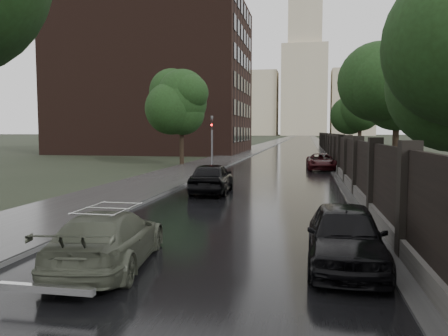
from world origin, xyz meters
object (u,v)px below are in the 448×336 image
tree_right_c (360,111)px  hatchback_left (212,178)px  traffic_light (212,138)px  tree_right_b (397,96)px  car_right_near (345,235)px  car_right_far (321,162)px  tree_left_far (181,103)px  volga_sedan (108,239)px

tree_right_c → hatchback_left: (-9.53, -25.45, -4.22)m
tree_right_c → traffic_light: size_ratio=1.75×
tree_right_b → hatchback_left: (-9.53, -7.45, -4.22)m
car_right_near → car_right_far: size_ratio=0.89×
tree_left_far → traffic_light: tree_left_far is taller
volga_sedan → tree_left_far: bearing=-84.7°
tree_left_far → car_right_far: 12.44m
tree_right_c → car_right_far: (-4.10, -11.85, -4.33)m
tree_left_far → car_right_near: tree_left_far is taller
tree_right_b → tree_right_c: 18.00m
volga_sedan → hatchback_left: (-0.23, 11.37, 0.11)m
tree_right_c → car_right_far: bearing=-109.1°
car_right_near → car_right_far: bearing=90.2°
hatchback_left → car_right_near: (5.20, -10.38, -0.05)m
traffic_light → volga_sedan: size_ratio=0.95×
hatchback_left → car_right_near: bearing=113.7°
traffic_light → hatchback_left: (2.27, -10.44, -1.67)m
tree_left_far → tree_right_c: bearing=32.8°
car_right_near → tree_right_b: bearing=77.1°
volga_sedan → hatchback_left: hatchback_left is taller
traffic_light → car_right_near: bearing=-70.3°
car_right_near → car_right_far: car_right_near is taller
tree_left_far → tree_right_c: (15.50, 10.00, -0.29)m
tree_right_b → tree_right_c: (0.00, 18.00, 0.00)m
tree_left_far → car_right_near: bearing=-66.6°
car_right_far → volga_sedan: bearing=-104.3°
tree_left_far → tree_right_b: bearing=-27.3°
tree_right_b → car_right_far: tree_right_b is taller
tree_left_far → hatchback_left: (5.97, -15.45, -4.52)m
tree_left_far → car_right_near: size_ratio=1.87×
car_right_far → tree_left_far: bearing=168.2°
tree_left_far → traffic_light: size_ratio=1.85×
traffic_light → hatchback_left: size_ratio=0.94×
tree_right_b → car_right_near: tree_right_b is taller
car_right_far → tree_right_c: bearing=68.3°
tree_right_b → volga_sedan: (-9.30, -18.82, -4.34)m
tree_left_far → car_right_near: (11.17, -25.82, -4.57)m
tree_left_far → car_right_far: tree_left_far is taller
traffic_light → car_right_near: (7.47, -20.82, -1.72)m
volga_sedan → tree_right_b: bearing=-124.0°
volga_sedan → car_right_far: 25.50m
volga_sedan → car_right_near: bearing=-176.4°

